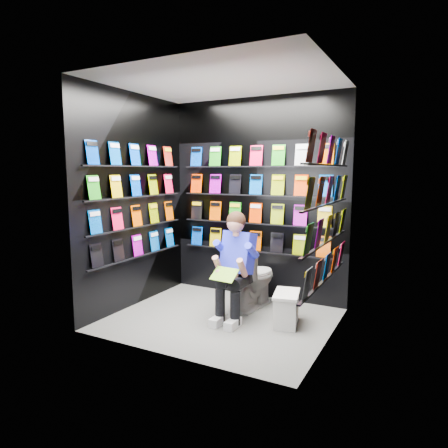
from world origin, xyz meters
The scene contains 14 objects.
floor centered at (0.00, 0.00, 0.00)m, with size 2.40×2.40×0.00m, color slate.
ceiling centered at (0.00, 0.00, 2.60)m, with size 2.40×2.40×0.00m, color white.
wall_back centered at (0.00, 1.00, 1.30)m, with size 2.40×0.04×2.60m, color black.
wall_front centered at (0.00, -1.00, 1.30)m, with size 2.40×0.04×2.60m, color black.
wall_left centered at (-1.20, 0.00, 1.30)m, with size 0.04×2.00×2.60m, color black.
wall_right centered at (1.20, 0.00, 1.30)m, with size 0.04×2.00×2.60m, color black.
comics_back centered at (0.00, 0.97, 1.31)m, with size 2.10×0.06×1.37m, color #EB3600, non-canonical shape.
comics_left centered at (-1.17, 0.00, 1.31)m, with size 0.06×1.70×1.37m, color #EB3600, non-canonical shape.
comics_right centered at (1.17, 0.00, 1.31)m, with size 0.06×1.70×1.37m, color #EB3600, non-canonical shape.
toilet centered at (0.14, 0.56, 0.37)m, with size 0.42×0.75×0.73m, color white.
longbox centered at (0.70, 0.21, 0.16)m, with size 0.24×0.43×0.32m, color white.
longbox_lid centered at (0.70, 0.21, 0.34)m, with size 0.26×0.45×0.03m, color white.
reader centered at (0.14, 0.18, 0.74)m, with size 0.48×0.70×1.28m, color #131ADD, non-canonical shape.
held_comic centered at (0.14, -0.17, 0.58)m, with size 0.28×0.01×0.20m, color green.
Camera 1 is at (2.04, -3.81, 1.67)m, focal length 32.00 mm.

